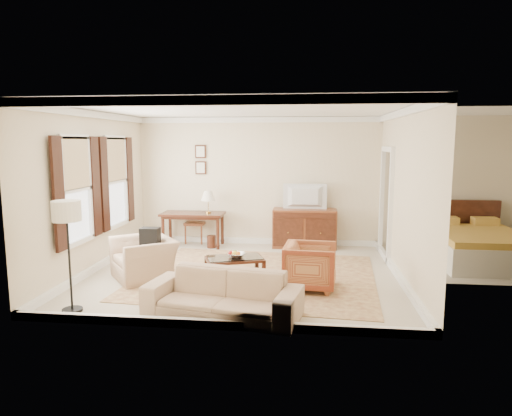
% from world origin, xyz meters
% --- Properties ---
extents(room_shell, '(5.51, 5.01, 2.91)m').
position_xyz_m(room_shell, '(0.00, 0.00, 2.47)').
color(room_shell, beige).
rests_on(room_shell, ground).
extents(annex_bedroom, '(3.00, 2.70, 2.90)m').
position_xyz_m(annex_bedroom, '(4.49, 1.15, 0.34)').
color(annex_bedroom, beige).
rests_on(annex_bedroom, ground).
extents(window_front, '(0.12, 1.56, 1.80)m').
position_xyz_m(window_front, '(-2.70, -0.70, 1.55)').
color(window_front, '#CCB284').
rests_on(window_front, room_shell).
extents(window_rear, '(0.12, 1.56, 1.80)m').
position_xyz_m(window_rear, '(-2.70, 0.90, 1.55)').
color(window_rear, '#CCB284').
rests_on(window_rear, room_shell).
extents(doorway, '(0.10, 1.12, 2.25)m').
position_xyz_m(doorway, '(2.71, 1.50, 1.08)').
color(doorway, white).
rests_on(doorway, room_shell).
extents(rug, '(4.31, 3.78, 0.01)m').
position_xyz_m(rug, '(0.26, -0.13, 0.01)').
color(rug, brown).
rests_on(rug, room_shell).
extents(writing_desk, '(1.40, 0.70, 0.76)m').
position_xyz_m(writing_desk, '(-1.43, 2.05, 0.65)').
color(writing_desk, '#4C2315').
rests_on(writing_desk, room_shell).
extents(desk_chair, '(0.54, 0.54, 1.05)m').
position_xyz_m(desk_chair, '(-1.47, 2.40, 0.53)').
color(desk_chair, brown).
rests_on(desk_chair, room_shell).
extents(desk_lamp, '(0.32, 0.32, 0.50)m').
position_xyz_m(desk_lamp, '(-1.07, 2.05, 1.01)').
color(desk_lamp, silver).
rests_on(desk_lamp, writing_desk).
extents(framed_prints, '(0.25, 0.04, 0.68)m').
position_xyz_m(framed_prints, '(-1.33, 2.47, 1.94)').
color(framed_prints, '#4C2315').
rests_on(framed_prints, room_shell).
extents(sideboard, '(1.40, 0.54, 0.86)m').
position_xyz_m(sideboard, '(1.08, 2.20, 0.43)').
color(sideboard, brown).
rests_on(sideboard, room_shell).
extents(tv, '(0.92, 0.53, 0.12)m').
position_xyz_m(tv, '(1.08, 2.18, 1.32)').
color(tv, black).
rests_on(tv, sideboard).
extents(coffee_table, '(1.09, 0.86, 0.41)m').
position_xyz_m(coffee_table, '(-0.09, -0.41, 0.31)').
color(coffee_table, '#4C2315').
rests_on(coffee_table, room_shell).
extents(fruit_bowl, '(0.42, 0.42, 0.10)m').
position_xyz_m(fruit_bowl, '(-0.05, -0.43, 0.46)').
color(fruit_bowl, silver).
rests_on(fruit_bowl, coffee_table).
extents(book_a, '(0.28, 0.13, 0.38)m').
position_xyz_m(book_a, '(-0.25, -0.34, 0.16)').
color(book_a, brown).
rests_on(book_a, coffee_table).
extents(book_b, '(0.28, 0.10, 0.38)m').
position_xyz_m(book_b, '(0.08, -0.41, 0.16)').
color(book_b, brown).
rests_on(book_b, coffee_table).
extents(striped_armchair, '(0.81, 0.85, 0.82)m').
position_xyz_m(striped_armchair, '(1.19, -0.74, 0.41)').
color(striped_armchair, maroon).
rests_on(striped_armchair, room_shell).
extents(club_armchair, '(1.20, 1.27, 0.94)m').
position_xyz_m(club_armchair, '(-1.66, -0.46, 0.47)').
color(club_armchair, tan).
rests_on(club_armchair, room_shell).
extents(backpack, '(0.35, 0.39, 0.40)m').
position_xyz_m(backpack, '(-1.57, -0.39, 0.71)').
color(backpack, black).
rests_on(backpack, club_armchair).
extents(sofa, '(2.17, 1.01, 0.82)m').
position_xyz_m(sofa, '(0.01, -2.03, 0.41)').
color(sofa, tan).
rests_on(sofa, room_shell).
extents(floor_lamp, '(0.38, 0.38, 1.56)m').
position_xyz_m(floor_lamp, '(-2.11, -2.10, 1.31)').
color(floor_lamp, black).
rests_on(floor_lamp, room_shell).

